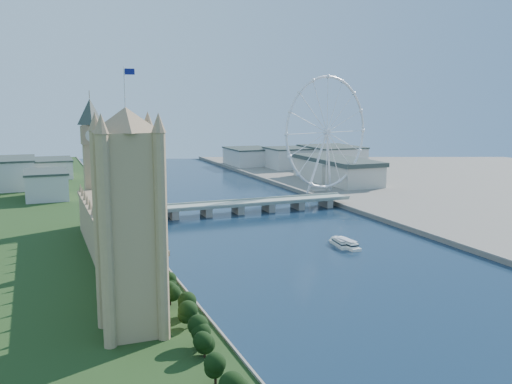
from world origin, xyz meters
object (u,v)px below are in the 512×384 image
victoria_tower (129,215)px  tour_boat_far (347,248)px  london_eye (327,133)px  tour_boat_near (340,246)px

victoria_tower → tour_boat_far: size_ratio=3.89×
victoria_tower → london_eye: size_ratio=0.90×
london_eye → tour_boat_far: size_ratio=4.32×
tour_boat_near → victoria_tower: bearing=-139.7°
victoria_tower → tour_boat_near: 201.44m
tour_boat_far → london_eye: bearing=61.8°
london_eye → tour_boat_far: bearing=-114.5°
victoria_tower → tour_boat_far: victoria_tower is taller
tour_boat_near → tour_boat_far: 5.64m
victoria_tower → tour_boat_far: bearing=31.7°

